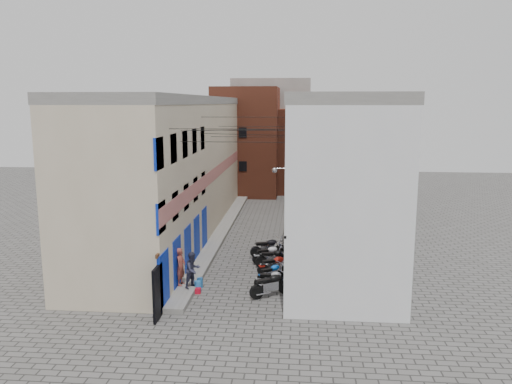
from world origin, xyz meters
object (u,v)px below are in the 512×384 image
(motorcycle_e, at_px, (275,257))
(motorcycle_b, at_px, (272,278))
(motorcycle_a, at_px, (271,284))
(person_b, at_px, (193,270))
(water_jug_far, at_px, (200,283))
(motorcycle_f, at_px, (269,253))
(motorcycle_c, at_px, (272,272))
(red_crate, at_px, (197,291))
(person_a, at_px, (181,266))
(motorcycle_d, at_px, (275,264))
(water_jug_near, at_px, (198,286))
(motorcycle_g, at_px, (268,246))

(motorcycle_e, bearing_deg, motorcycle_b, -5.79)
(motorcycle_a, distance_m, person_b, 3.62)
(motorcycle_b, relative_size, motorcycle_e, 0.84)
(motorcycle_a, xyz_separation_m, water_jug_far, (-3.41, 0.82, -0.38))
(motorcycle_f, bearing_deg, motorcycle_c, -17.37)
(red_crate, bearing_deg, person_a, 156.04)
(motorcycle_a, bearing_deg, water_jug_far, -135.17)
(person_b, distance_m, water_jug_far, 1.08)
(motorcycle_d, height_order, person_a, person_a)
(motorcycle_b, height_order, person_b, person_b)
(water_jug_near, relative_size, water_jug_far, 1.06)
(motorcycle_b, height_order, person_a, person_a)
(motorcycle_d, height_order, water_jug_near, motorcycle_d)
(motorcycle_a, xyz_separation_m, motorcycle_c, (-0.06, 1.89, -0.11))
(motorcycle_a, relative_size, water_jug_near, 4.38)
(motorcycle_a, distance_m, motorcycle_e, 3.95)
(motorcycle_g, distance_m, red_crate, 6.48)
(person_a, height_order, person_b, person_a)
(person_b, bearing_deg, motorcycle_a, -56.33)
(red_crate, bearing_deg, water_jug_near, 90.00)
(person_a, distance_m, water_jug_near, 1.20)
(motorcycle_d, height_order, water_jug_far, motorcycle_d)
(motorcycle_e, bearing_deg, motorcycle_d, -2.08)
(person_b, bearing_deg, motorcycle_d, -16.03)
(water_jug_far, bearing_deg, red_crate, -90.00)
(motorcycle_e, height_order, water_jug_near, motorcycle_e)
(motorcycle_a, bearing_deg, motorcycle_e, 148.97)
(water_jug_near, height_order, water_jug_far, water_jug_near)
(motorcycle_d, bearing_deg, motorcycle_g, 165.57)
(person_b, xyz_separation_m, water_jug_far, (0.18, 0.64, -0.85))
(motorcycle_f, height_order, water_jug_near, motorcycle_f)
(water_jug_far, bearing_deg, water_jug_near, -90.00)
(motorcycle_c, relative_size, motorcycle_g, 0.82)
(person_b, height_order, red_crate, person_b)
(red_crate, bearing_deg, motorcycle_g, 63.28)
(motorcycle_b, distance_m, motorcycle_c, 0.90)
(motorcycle_a, distance_m, motorcycle_d, 2.95)
(motorcycle_c, height_order, motorcycle_f, motorcycle_f)
(person_a, bearing_deg, person_b, -105.03)
(motorcycle_c, relative_size, motorcycle_e, 0.85)
(motorcycle_b, xyz_separation_m, motorcycle_c, (-0.05, 0.90, 0.00))
(water_jug_far, relative_size, red_crate, 1.21)
(motorcycle_a, xyz_separation_m, motorcycle_f, (-0.39, 4.72, -0.06))
(motorcycle_d, bearing_deg, red_crate, -75.24)
(water_jug_far, bearing_deg, motorcycle_g, 59.96)
(motorcycle_d, bearing_deg, water_jug_far, -83.39)
(water_jug_near, bearing_deg, person_a, 174.47)
(water_jug_near, bearing_deg, water_jug_far, 90.00)
(motorcycle_f, bearing_deg, water_jug_near, -58.73)
(person_b, xyz_separation_m, water_jug_near, (0.18, 0.17, -0.84))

